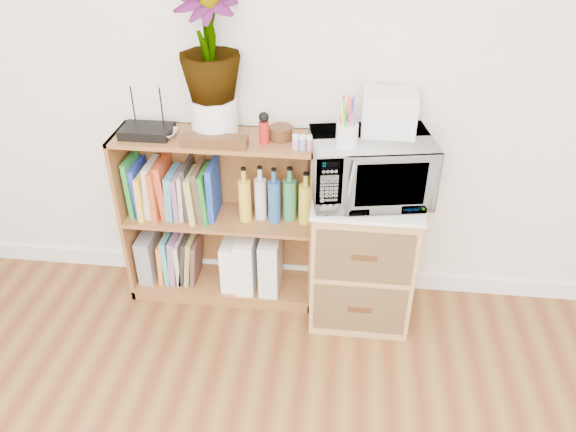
# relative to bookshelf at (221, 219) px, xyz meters

# --- Properties ---
(skirting_board) EXTENTS (4.00, 0.02, 0.10)m
(skirting_board) POSITION_rel_bookshelf_xyz_m (0.35, 0.14, -0.42)
(skirting_board) COLOR white
(skirting_board) RESTS_ON ground
(bookshelf) EXTENTS (1.00, 0.30, 0.95)m
(bookshelf) POSITION_rel_bookshelf_xyz_m (0.00, 0.00, 0.00)
(bookshelf) COLOR brown
(bookshelf) RESTS_ON ground
(wicker_unit) EXTENTS (0.50, 0.45, 0.70)m
(wicker_unit) POSITION_rel_bookshelf_xyz_m (0.75, -0.08, -0.12)
(wicker_unit) COLOR #9E7542
(wicker_unit) RESTS_ON ground
(microwave) EXTENTS (0.60, 0.46, 0.30)m
(microwave) POSITION_rel_bookshelf_xyz_m (0.75, -0.08, 0.40)
(microwave) COLOR white
(microwave) RESTS_ON wicker_unit
(pen_cup) EXTENTS (0.09, 0.09, 0.10)m
(pen_cup) POSITION_rel_bookshelf_xyz_m (0.63, -0.18, 0.60)
(pen_cup) COLOR silver
(pen_cup) RESTS_ON microwave
(small_appliance) EXTENTS (0.24, 0.20, 0.19)m
(small_appliance) POSITION_rel_bookshelf_xyz_m (0.82, -0.01, 0.64)
(small_appliance) COLOR silver
(small_appliance) RESTS_ON microwave
(router) EXTENTS (0.24, 0.16, 0.04)m
(router) POSITION_rel_bookshelf_xyz_m (-0.32, -0.02, 0.50)
(router) COLOR black
(router) RESTS_ON bookshelf
(white_bowl) EXTENTS (0.13, 0.13, 0.03)m
(white_bowl) POSITION_rel_bookshelf_xyz_m (-0.24, -0.03, 0.49)
(white_bowl) COLOR white
(white_bowl) RESTS_ON bookshelf
(plant_pot) EXTENTS (0.22, 0.22, 0.19)m
(plant_pot) POSITION_rel_bookshelf_xyz_m (0.00, 0.02, 0.57)
(plant_pot) COLOR silver
(plant_pot) RESTS_ON bookshelf
(potted_plant) EXTENTS (0.29, 0.29, 0.51)m
(potted_plant) POSITION_rel_bookshelf_xyz_m (0.00, 0.02, 0.92)
(potted_plant) COLOR #33752F
(potted_plant) RESTS_ON plant_pot
(trinket_box) EXTENTS (0.31, 0.08, 0.05)m
(trinket_box) POSITION_rel_bookshelf_xyz_m (0.03, -0.10, 0.50)
(trinket_box) COLOR #3A2410
(trinket_box) RESTS_ON bookshelf
(kokeshi_doll) EXTENTS (0.05, 0.05, 0.11)m
(kokeshi_doll) POSITION_rel_bookshelf_xyz_m (0.25, -0.04, 0.53)
(kokeshi_doll) COLOR #A01413
(kokeshi_doll) RESTS_ON bookshelf
(wooden_bowl) EXTENTS (0.11, 0.11, 0.06)m
(wooden_bowl) POSITION_rel_bookshelf_xyz_m (0.32, 0.01, 0.51)
(wooden_bowl) COLOR #38210F
(wooden_bowl) RESTS_ON bookshelf
(paint_jars) EXTENTS (0.11, 0.04, 0.05)m
(paint_jars) POSITION_rel_bookshelf_xyz_m (0.44, -0.09, 0.50)
(paint_jars) COLOR pink
(paint_jars) RESTS_ON bookshelf
(file_box) EXTENTS (0.08, 0.22, 0.27)m
(file_box) POSITION_rel_bookshelf_xyz_m (-0.42, 0.00, -0.27)
(file_box) COLOR gray
(file_box) RESTS_ON bookshelf
(magazine_holder_left) EXTENTS (0.09, 0.22, 0.28)m
(magazine_holder_left) POSITION_rel_bookshelf_xyz_m (0.05, -0.01, -0.27)
(magazine_holder_left) COLOR white
(magazine_holder_left) RESTS_ON bookshelf
(magazine_holder_mid) EXTENTS (0.10, 0.25, 0.32)m
(magazine_holder_mid) POSITION_rel_bookshelf_xyz_m (0.13, -0.01, -0.25)
(magazine_holder_mid) COLOR white
(magazine_holder_mid) RESTS_ON bookshelf
(magazine_holder_right) EXTENTS (0.10, 0.26, 0.32)m
(magazine_holder_right) POSITION_rel_bookshelf_xyz_m (0.26, -0.01, -0.24)
(magazine_holder_right) COLOR silver
(magazine_holder_right) RESTS_ON bookshelf
(cookbooks) EXTENTS (0.45, 0.20, 0.31)m
(cookbooks) POSITION_rel_bookshelf_xyz_m (-0.24, 0.00, 0.16)
(cookbooks) COLOR #228132
(cookbooks) RESTS_ON bookshelf
(liquor_bottles) EXTENTS (0.45, 0.07, 0.29)m
(liquor_bottles) POSITION_rel_bookshelf_xyz_m (0.33, 0.00, 0.17)
(liquor_bottles) COLOR gold
(liquor_bottles) RESTS_ON bookshelf
(lower_books) EXTENTS (0.23, 0.19, 0.28)m
(lower_books) POSITION_rel_bookshelf_xyz_m (-0.25, 0.00, -0.27)
(lower_books) COLOR orange
(lower_books) RESTS_ON bookshelf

